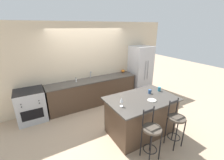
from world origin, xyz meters
TOP-DOWN VIEW (x-y plane):
  - ground_plane at (0.00, 0.00)m, footprint 18.00×18.00m
  - wall_back at (0.00, 0.64)m, footprint 6.00×0.07m
  - back_counter at (0.00, 0.35)m, footprint 3.02×0.63m
  - sink_faucet at (0.00, 0.54)m, footprint 0.02×0.13m
  - kitchen_island at (0.43, -1.61)m, footprint 1.66×1.07m
  - refrigerator at (1.94, 0.28)m, footprint 0.74×0.72m
  - oven_range at (-1.91, 0.31)m, footprint 0.74×0.65m
  - bar_stool_near at (0.07, -2.35)m, footprint 0.36×0.36m
  - bar_stool_far at (0.79, -2.34)m, footprint 0.36×0.36m
  - dinner_plate at (0.56, -1.81)m, footprint 0.20×0.20m
  - wine_glass at (-0.19, -1.68)m, footprint 0.07×0.07m
  - coffee_mug at (0.79, -1.49)m, footprint 0.11×0.08m
  - tumbler_cup at (1.11, -1.50)m, footprint 0.08×0.08m
  - pumpkin_decoration at (1.30, 0.51)m, footprint 0.13×0.13m
  - soap_bottle at (-0.56, 0.39)m, footprint 0.05×0.05m

SIDE VIEW (x-z plane):
  - ground_plane at x=0.00m, z-range 0.00..0.00m
  - back_counter at x=0.00m, z-range 0.00..0.90m
  - oven_range at x=-1.91m, z-range 0.00..0.92m
  - kitchen_island at x=0.43m, z-range 0.00..0.95m
  - bar_stool_near at x=0.07m, z-range 0.04..1.15m
  - bar_stool_far at x=0.79m, z-range 0.04..1.15m
  - refrigerator at x=1.94m, z-range 0.00..1.87m
  - pumpkin_decoration at x=1.30m, z-range 0.88..1.01m
  - dinner_plate at x=0.56m, z-range 0.95..0.96m
  - soap_bottle at x=-0.56m, z-range 0.88..1.03m
  - coffee_mug at x=0.79m, z-range 0.95..1.05m
  - tumbler_cup at x=1.11m, z-range 0.95..1.06m
  - sink_faucet at x=0.00m, z-range 0.92..1.14m
  - wine_glass at x=-0.19m, z-range 0.99..1.20m
  - wall_back at x=0.00m, z-range 0.00..2.70m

